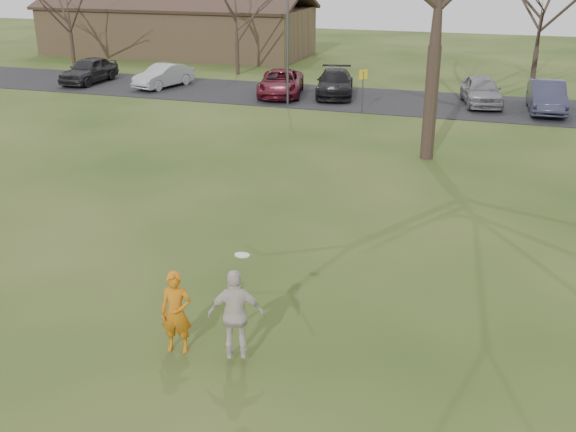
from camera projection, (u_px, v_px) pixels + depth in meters
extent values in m
plane|color=#1E380F|center=(224.00, 362.00, 12.67)|extent=(120.00, 120.00, 0.00)
cube|color=black|center=(411.00, 103.00, 34.80)|extent=(62.00, 6.50, 0.04)
imported|color=#C26A10|center=(176.00, 312.00, 12.76)|extent=(0.68, 0.51, 1.68)
imported|color=#262528|center=(89.00, 70.00, 39.81)|extent=(1.79, 4.41, 1.50)
imported|color=#A6A7AC|center=(163.00, 76.00, 38.51)|extent=(2.35, 4.21, 1.31)
imported|color=maroon|center=(281.00, 83.00, 36.26)|extent=(3.29, 5.25, 1.35)
imported|color=black|center=(335.00, 83.00, 36.14)|extent=(2.87, 5.05, 1.38)
imported|color=gray|center=(481.00, 91.00, 33.93)|extent=(2.56, 4.56, 1.47)
imported|color=#2F2F46|center=(547.00, 97.00, 32.39)|extent=(1.85, 4.62, 1.49)
imported|color=beige|center=(236.00, 315.00, 12.27)|extent=(1.14, 0.74, 1.79)
cylinder|color=white|center=(242.00, 255.00, 11.74)|extent=(0.27, 0.27, 0.07)
cube|color=#8C6D4C|center=(177.00, 31.00, 51.39)|extent=(20.00, 8.00, 3.50)
cylinder|color=#47474C|center=(288.00, 46.00, 33.21)|extent=(0.12, 0.12, 6.00)
cylinder|color=#47474C|center=(363.00, 92.00, 32.35)|extent=(0.06, 0.06, 2.00)
cube|color=yellow|center=(363.00, 75.00, 32.04)|extent=(0.35, 0.35, 0.45)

